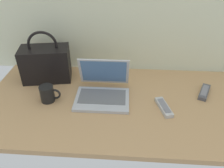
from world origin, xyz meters
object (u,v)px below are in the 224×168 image
(coffee_mug, at_px, (48,94))
(handbag, at_px, (46,63))
(remote_control_near, at_px, (204,92))
(remote_control_far, at_px, (164,107))
(laptop, at_px, (103,90))

(coffee_mug, xyz_separation_m, handbag, (-0.07, 0.23, 0.07))
(coffee_mug, relative_size, remote_control_near, 0.72)
(remote_control_near, relative_size, remote_control_far, 0.99)
(coffee_mug, distance_m, handbag, 0.25)
(remote_control_near, bearing_deg, remote_control_far, -148.72)
(coffee_mug, height_order, remote_control_far, coffee_mug)
(remote_control_near, xyz_separation_m, remote_control_far, (-0.26, -0.16, 0.00))
(laptop, bearing_deg, coffee_mug, -167.72)
(remote_control_near, bearing_deg, coffee_mug, -171.91)
(coffee_mug, bearing_deg, laptop, 12.28)
(remote_control_far, xyz_separation_m, handbag, (-0.73, 0.26, 0.10))
(laptop, bearing_deg, remote_control_far, -15.31)
(laptop, relative_size, remote_control_far, 1.87)
(coffee_mug, bearing_deg, remote_control_far, -2.46)
(handbag, bearing_deg, remote_control_near, -5.87)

